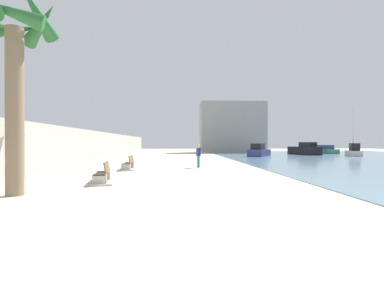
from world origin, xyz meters
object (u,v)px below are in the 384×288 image
pedestrian_sign (15,148)px  palm_tree (13,51)px  boat_far_right (354,151)px  boat_distant (259,151)px  boat_far_left (321,150)px  boat_mid_bay (305,150)px  bench_far (128,166)px  bench_near (102,178)px  person_walking (198,154)px

pedestrian_sign → palm_tree: bearing=-62.8°
boat_far_right → pedestrian_sign: 39.82m
boat_distant → boat_far_left: bearing=35.9°
boat_mid_bay → boat_far_right: 6.59m
boat_mid_bay → palm_tree: bearing=-127.5°
bench_far → pedestrian_sign: size_ratio=0.81×
pedestrian_sign → bench_near: bearing=13.5°
boat_distant → boat_far_right: boat_far_right is taller
palm_tree → person_walking: 13.68m
boat_mid_bay → boat_far_right: bearing=-44.0°
palm_tree → boat_distant: 32.56m
boat_distant → bench_far: bearing=-127.8°
palm_tree → bench_far: palm_tree is taller
boat_far_left → pedestrian_sign: pedestrian_sign is taller
person_walking → boat_distant: (9.32, 16.80, -0.32)m
bench_far → boat_far_left: (27.60, 28.01, 0.33)m
boat_mid_bay → bench_near: bearing=-127.5°
bench_far → boat_far_left: 39.33m
boat_far_left → boat_distant: bearing=-144.1°
palm_tree → boat_distant: (16.54, 27.71, -4.33)m
palm_tree → bench_far: (2.37, 9.41, -4.76)m
person_walking → boat_far_left: person_walking is taller
palm_tree → boat_mid_bay: palm_tree is taller
person_walking → boat_far_right: size_ratio=0.22×
bench_far → boat_far_right: (27.12, 18.24, 0.48)m
bench_far → boat_far_left: boat_far_left is taller
bench_near → boat_distant: (14.27, 24.72, 0.43)m
bench_far → palm_tree: bearing=-104.1°
boat_distant → pedestrian_sign: size_ratio=2.09×
palm_tree → bench_near: 6.06m
boat_far_left → bench_near: bearing=-128.8°
palm_tree → bench_far: 10.81m
bench_near → pedestrian_sign: pedestrian_sign is taller
person_walking → boat_far_right: (22.26, 16.74, -0.27)m
pedestrian_sign → boat_far_right: bearing=39.8°
boat_mid_bay → person_walking: bearing=-129.4°
boat_mid_bay → boat_far_left: bearing=44.8°
bench_near → pedestrian_sign: bearing=-166.5°
palm_tree → bench_near: (2.27, 2.99, -4.76)m
boat_far_right → pedestrian_sign: boat_far_right is taller
boat_mid_bay → boat_distant: bearing=-151.1°
bench_far → pedestrian_sign: 8.15m
bench_near → boat_mid_bay: boat_mid_bay is taller
bench_near → boat_distant: 28.54m
boat_far_left → pedestrian_sign: 47.01m
person_walking → palm_tree: bearing=-123.5°
bench_near → pedestrian_sign: 3.75m
person_walking → boat_far_left: (22.75, 26.51, -0.42)m
person_walking → boat_far_left: size_ratio=0.25×
person_walking → pedestrian_sign: size_ratio=0.65×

